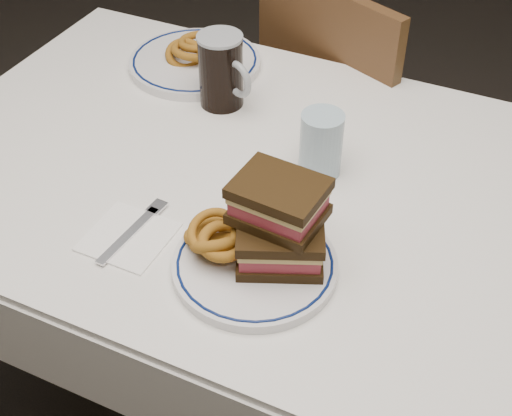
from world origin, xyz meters
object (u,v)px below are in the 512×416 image
at_px(main_plate, 255,265).
at_px(far_plate, 195,62).
at_px(beer_mug, 222,70).
at_px(chair_far, 349,125).
at_px(reuben_sandwich, 279,223).

height_order(main_plate, far_plate, far_plate).
bearing_deg(main_plate, beer_mug, 123.26).
relative_size(main_plate, beer_mug, 1.70).
distance_m(beer_mug, far_plate, 0.17).
relative_size(chair_far, reuben_sandwich, 5.60).
bearing_deg(chair_far, far_plate, -132.72).
relative_size(chair_far, main_plate, 3.51).
distance_m(reuben_sandwich, far_plate, 0.63).
bearing_deg(far_plate, main_plate, -52.62).
height_order(chair_far, main_plate, chair_far).
xyz_separation_m(chair_far, main_plate, (0.11, -0.80, 0.27)).
height_order(chair_far, beer_mug, same).
bearing_deg(reuben_sandwich, chair_far, 99.76).
relative_size(main_plate, reuben_sandwich, 1.59).
distance_m(main_plate, reuben_sandwich, 0.08).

